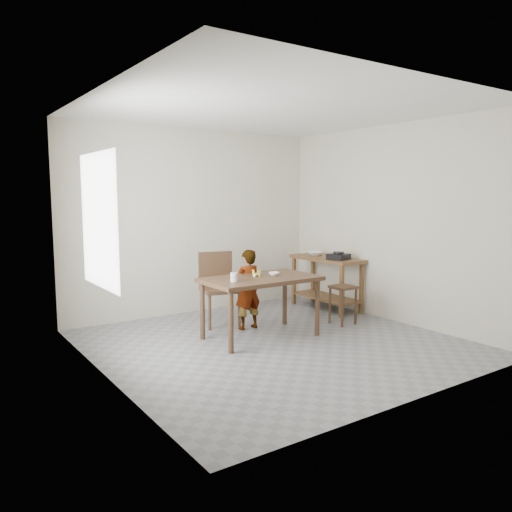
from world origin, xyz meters
TOP-DOWN VIEW (x-y plane):
  - floor at (0.00, 0.00)m, footprint 4.00×4.00m
  - ceiling at (0.00, 0.00)m, footprint 4.00×4.00m
  - wall_back at (0.00, 2.02)m, footprint 4.00×0.04m
  - wall_front at (0.00, -2.02)m, footprint 4.00×0.04m
  - wall_left at (-2.02, 0.00)m, footprint 0.04×4.00m
  - wall_right at (2.02, 0.00)m, footprint 0.04×4.00m
  - window_pane at (-1.97, 0.20)m, footprint 0.02×1.10m
  - dining_table at (0.00, 0.30)m, footprint 1.40×0.80m
  - prep_counter at (1.72, 1.00)m, footprint 0.50×1.20m
  - child at (0.09, 0.72)m, footprint 0.38×0.25m
  - dining_chair at (-0.11, 1.09)m, footprint 0.57×0.57m
  - stool at (1.29, 0.20)m, footprint 0.30×0.30m
  - glass_tumbler at (-0.43, 0.22)m, footprint 0.09×0.09m
  - small_bowl at (0.21, 0.32)m, footprint 0.13×0.13m
  - banana at (0.01, 0.39)m, footprint 0.19×0.16m
  - serving_bowl at (1.71, 1.27)m, footprint 0.30×0.30m
  - gas_burner at (1.67, 0.69)m, footprint 0.31×0.31m

SIDE VIEW (x-z plane):
  - floor at x=0.00m, z-range -0.04..0.00m
  - stool at x=1.29m, z-range 0.00..0.52m
  - dining_table at x=0.00m, z-range 0.00..0.75m
  - prep_counter at x=1.72m, z-range 0.00..0.80m
  - dining_chair at x=-0.11m, z-range 0.00..0.97m
  - child at x=0.09m, z-range 0.00..1.05m
  - small_bowl at x=0.21m, z-range 0.75..0.79m
  - banana at x=0.01m, z-range 0.75..0.80m
  - glass_tumbler at x=-0.43m, z-range 0.75..0.86m
  - serving_bowl at x=1.71m, z-range 0.80..0.86m
  - gas_burner at x=1.67m, z-range 0.80..0.89m
  - wall_back at x=0.00m, z-range 0.00..2.70m
  - wall_front at x=0.00m, z-range 0.00..2.70m
  - wall_left at x=-2.02m, z-range 0.00..2.70m
  - wall_right at x=2.02m, z-range 0.00..2.70m
  - window_pane at x=-1.97m, z-range 0.85..2.15m
  - ceiling at x=0.00m, z-range 2.70..2.74m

